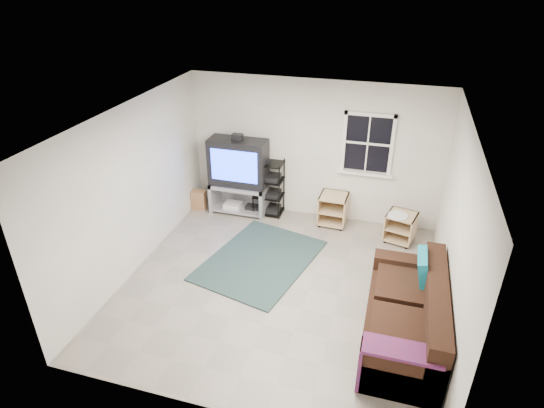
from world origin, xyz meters
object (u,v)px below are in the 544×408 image
(av_rack, at_px, (269,191))
(side_table_right, at_px, (401,225))
(tv_unit, at_px, (239,170))
(sofa, at_px, (407,318))
(side_table_left, at_px, (333,208))

(av_rack, height_order, side_table_right, av_rack)
(tv_unit, relative_size, av_rack, 1.44)
(side_table_right, bearing_deg, sofa, -86.14)
(av_rack, height_order, sofa, av_rack)
(tv_unit, relative_size, sofa, 0.75)
(side_table_left, bearing_deg, tv_unit, -178.01)
(av_rack, xyz_separation_m, sofa, (2.64, -2.70, -0.14))
(sofa, bearing_deg, tv_unit, 140.64)
(av_rack, distance_m, side_table_right, 2.50)
(tv_unit, height_order, side_table_left, tv_unit)
(tv_unit, xyz_separation_m, side_table_right, (3.04, -0.21, -0.57))
(tv_unit, height_order, av_rack, tv_unit)
(tv_unit, distance_m, sofa, 4.17)
(av_rack, relative_size, sofa, 0.52)
(side_table_left, height_order, side_table_right, side_table_left)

